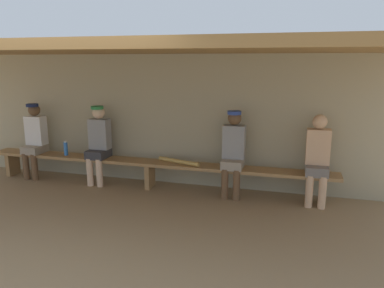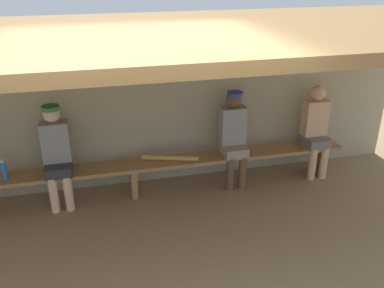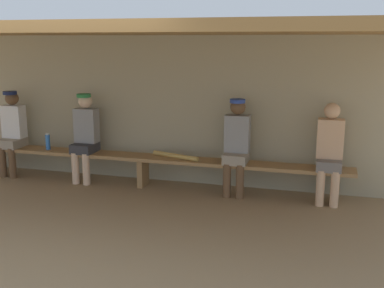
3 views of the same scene
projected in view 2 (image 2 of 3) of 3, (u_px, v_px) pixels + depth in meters
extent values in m
plane|color=#937754|center=(152.00, 270.00, 4.37)|extent=(24.00, 24.00, 0.00)
cube|color=tan|center=(126.00, 107.00, 5.68)|extent=(8.00, 0.20, 2.20)
cube|color=olive|center=(131.00, 38.00, 4.05)|extent=(8.00, 2.80, 0.12)
cube|color=#9E7547|center=(133.00, 166.00, 5.56)|extent=(6.00, 0.36, 0.05)
cube|color=#9E7547|center=(134.00, 181.00, 5.65)|extent=(0.08, 0.29, 0.41)
cube|color=#9E7547|center=(318.00, 159.00, 6.25)|extent=(0.08, 0.29, 0.41)
cube|color=#333338|center=(59.00, 168.00, 5.30)|extent=(0.32, 0.40, 0.14)
cylinder|color=beige|center=(54.00, 195.00, 5.26)|extent=(0.11, 0.11, 0.48)
cylinder|color=beige|center=(69.00, 193.00, 5.30)|extent=(0.11, 0.11, 0.48)
cube|color=gray|center=(56.00, 142.00, 5.24)|extent=(0.34, 0.20, 0.52)
sphere|color=beige|center=(51.00, 114.00, 5.08)|extent=(0.21, 0.21, 0.21)
cylinder|color=#2D8442|center=(50.00, 108.00, 5.01)|extent=(0.21, 0.21, 0.05)
cube|color=slate|center=(315.00, 141.00, 6.07)|extent=(0.32, 0.40, 0.14)
cylinder|color=#DBAD84|center=(312.00, 164.00, 6.03)|extent=(0.11, 0.11, 0.48)
cylinder|color=#DBAD84|center=(324.00, 163.00, 6.07)|extent=(0.11, 0.11, 0.48)
cube|color=#DBAD84|center=(315.00, 118.00, 6.01)|extent=(0.34, 0.20, 0.52)
sphere|color=#DBAD84|center=(318.00, 93.00, 5.85)|extent=(0.21, 0.21, 0.21)
cube|color=gray|center=(233.00, 149.00, 5.80)|extent=(0.32, 0.40, 0.14)
cylinder|color=brown|center=(230.00, 174.00, 5.76)|extent=(0.11, 0.11, 0.48)
cylinder|color=brown|center=(243.00, 172.00, 5.80)|extent=(0.11, 0.11, 0.48)
cube|color=gray|center=(233.00, 125.00, 5.74)|extent=(0.34, 0.20, 0.52)
sphere|color=brown|center=(234.00, 99.00, 5.59)|extent=(0.21, 0.21, 0.21)
cylinder|color=#2D47A5|center=(235.00, 94.00, 5.51)|extent=(0.21, 0.21, 0.05)
cylinder|color=blue|center=(4.00, 170.00, 5.14)|extent=(0.07, 0.07, 0.23)
cylinder|color=white|center=(2.00, 161.00, 5.09)|extent=(0.05, 0.05, 0.02)
cylinder|color=tan|center=(170.00, 158.00, 5.64)|extent=(0.75, 0.29, 0.07)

